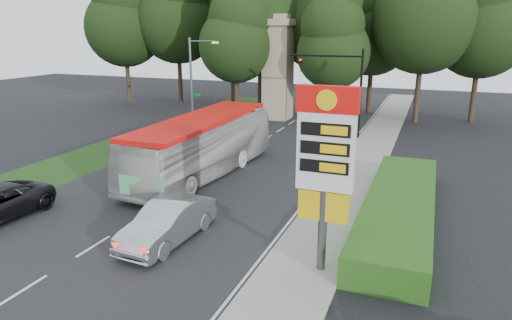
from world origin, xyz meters
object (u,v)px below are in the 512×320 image
at_px(gas_station_pylon, 326,156).
at_px(monument, 278,67).
at_px(sedan_silver, 168,222).
at_px(traffic_signal_mast, 345,81).
at_px(streetlight_signs, 193,80).
at_px(transit_bus, 202,147).

distance_m(gas_station_pylon, monument, 30.17).
height_order(gas_station_pylon, sedan_silver, gas_station_pylon).
height_order(gas_station_pylon, traffic_signal_mast, traffic_signal_mast).
height_order(streetlight_signs, transit_bus, streetlight_signs).
xyz_separation_m(gas_station_pylon, monument, (-11.20, 28.01, 0.66)).
bearing_deg(sedan_silver, gas_station_pylon, 2.45).
xyz_separation_m(traffic_signal_mast, streetlight_signs, (-12.67, -1.99, -0.23)).
height_order(monument, transit_bus, monument).
bearing_deg(streetlight_signs, monument, 58.03).
xyz_separation_m(traffic_signal_mast, monument, (-7.68, 6.00, 0.43)).
bearing_deg(traffic_signal_mast, transit_bus, -114.28).
height_order(streetlight_signs, monument, monument).
height_order(traffic_signal_mast, monument, monument).
distance_m(gas_station_pylon, sedan_silver, 7.51).
bearing_deg(monument, transit_bus, -84.93).
relative_size(traffic_signal_mast, transit_bus, 0.56).
distance_m(gas_station_pylon, streetlight_signs, 25.74).
relative_size(streetlight_signs, sedan_silver, 1.54).
height_order(streetlight_signs, sedan_silver, streetlight_signs).
height_order(gas_station_pylon, transit_bus, gas_station_pylon).
bearing_deg(streetlight_signs, sedan_silver, -64.25).
relative_size(transit_bus, sedan_silver, 2.49).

